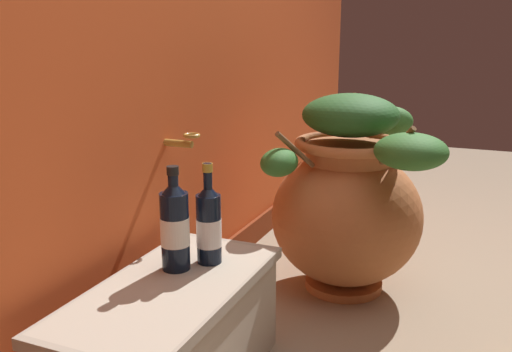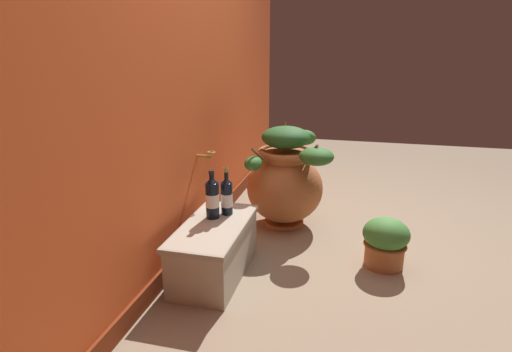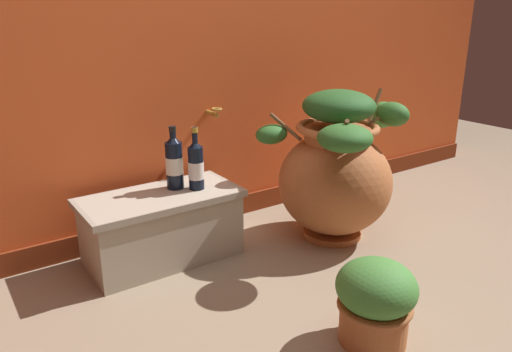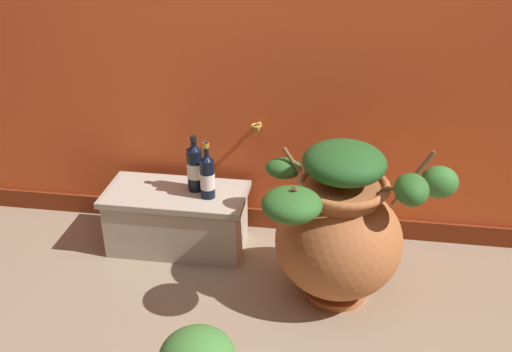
% 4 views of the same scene
% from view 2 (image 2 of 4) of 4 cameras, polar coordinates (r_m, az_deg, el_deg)
% --- Properties ---
extents(ground_plane, '(7.00, 7.00, 0.00)m').
position_cam_2_polar(ground_plane, '(2.79, 14.51, -10.85)').
color(ground_plane, gray).
extents(back_wall, '(4.40, 0.33, 2.60)m').
position_cam_2_polar(back_wall, '(2.70, -10.64, 17.11)').
color(back_wall, '#D15123').
rests_on(back_wall, ground_plane).
extents(terracotta_urn, '(0.84, 0.64, 0.75)m').
position_cam_2_polar(terracotta_urn, '(3.06, 4.15, -0.43)').
color(terracotta_urn, '#B26638').
rests_on(terracotta_urn, ground_plane).
extents(stone_ledge, '(0.72, 0.36, 0.32)m').
position_cam_2_polar(stone_ledge, '(2.46, -5.76, -9.83)').
color(stone_ledge, '#B2A893').
rests_on(stone_ledge, ground_plane).
extents(wine_bottle_left, '(0.08, 0.08, 0.29)m').
position_cam_2_polar(wine_bottle_left, '(2.44, -6.08, -2.91)').
color(wine_bottle_left, black).
rests_on(wine_bottle_left, stone_ledge).
extents(wine_bottle_middle, '(0.07, 0.07, 0.29)m').
position_cam_2_polar(wine_bottle_middle, '(2.50, -4.08, -2.72)').
color(wine_bottle_middle, black).
rests_on(wine_bottle_middle, stone_ledge).
extents(potted_shrub, '(0.28, 0.28, 0.31)m').
position_cam_2_polar(potted_shrub, '(2.66, 17.50, -8.64)').
color(potted_shrub, '#B26638').
rests_on(potted_shrub, ground_plane).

